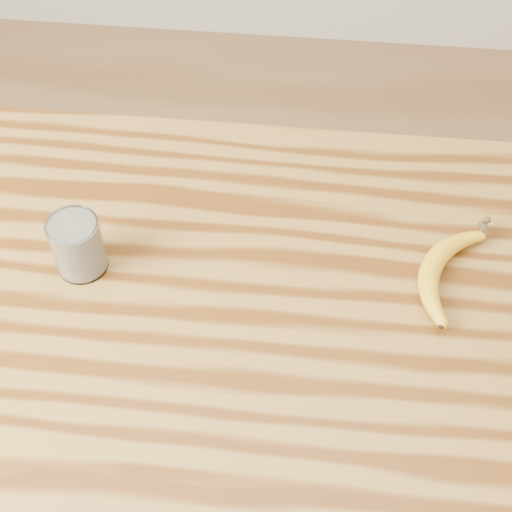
# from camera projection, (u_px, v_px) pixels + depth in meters

# --- Properties ---
(room) EXTENTS (4.04, 4.04, 2.70)m
(room) POSITION_uv_depth(u_px,v_px,m) (167.00, 30.00, 0.65)
(room) COLOR olive
(room) RESTS_ON ground
(table) EXTENTS (1.20, 0.80, 0.90)m
(table) POSITION_uv_depth(u_px,v_px,m) (204.00, 358.00, 1.10)
(table) COLOR olive
(table) RESTS_ON ground
(smoothie_glass) EXTENTS (0.07, 0.07, 0.09)m
(smoothie_glass) POSITION_uv_depth(u_px,v_px,m) (78.00, 245.00, 1.01)
(smoothie_glass) COLOR white
(smoothie_glass) RESTS_ON table
(banana) EXTENTS (0.19, 0.28, 0.03)m
(banana) POSITION_uv_depth(u_px,v_px,m) (432.00, 265.00, 1.03)
(banana) COLOR gold
(banana) RESTS_ON table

